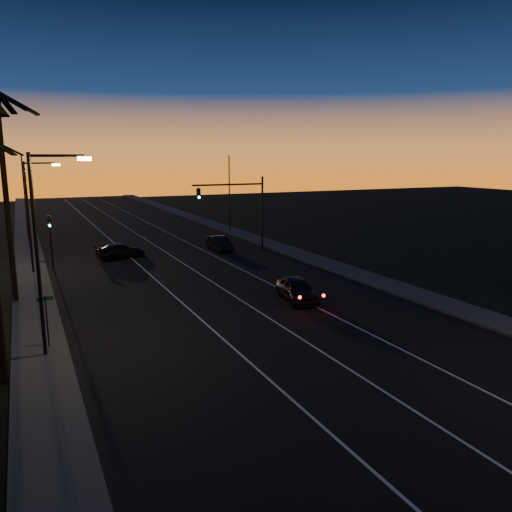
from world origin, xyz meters
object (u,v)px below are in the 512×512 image
lead_car (297,289)px  right_car (220,243)px  signal_mast (240,201)px  cross_car (121,251)px

lead_car → right_car: 18.10m
signal_mast → cross_car: signal_mast is taller
right_car → lead_car: bearing=-95.8°
cross_car → signal_mast: bearing=-6.7°
signal_mast → cross_car: 11.74m
signal_mast → cross_car: size_ratio=1.50×
signal_mast → lead_car: bearing=-101.6°
cross_car → right_car: bearing=-1.5°
right_car → cross_car: size_ratio=0.86×
signal_mast → right_car: (-1.68, 1.04, -4.10)m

